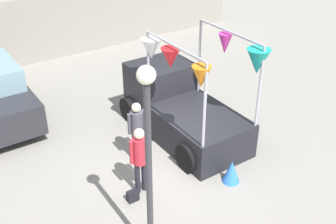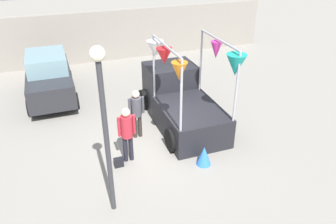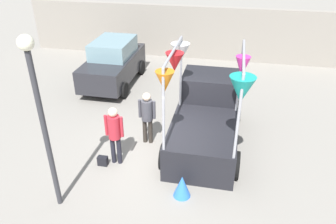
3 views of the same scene
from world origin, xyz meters
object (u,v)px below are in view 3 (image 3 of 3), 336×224
vendor_truck (207,114)px  street_lamp (39,105)px  person_vendor (147,113)px  handbag (103,161)px  person_customer (114,130)px  parked_car (114,62)px  folded_kite_bundle_azure (182,186)px

vendor_truck → street_lamp: 5.10m
vendor_truck → person_vendor: 1.83m
person_vendor → street_lamp: street_lamp is taller
handbag → street_lamp: bearing=-107.0°
vendor_truck → person_customer: vendor_truck is taller
person_vendor → handbag: person_vendor is taller
street_lamp → person_vendor: bearing=64.1°
parked_car → person_vendor: size_ratio=2.35×
parked_car → person_customer: (1.94, -5.28, 0.13)m
person_customer → person_vendor: 1.32m
person_customer → folded_kite_bundle_azure: person_customer is taller
person_vendor → folded_kite_bundle_azure: person_vendor is taller
handbag → vendor_truck: bearing=35.9°
person_customer → vendor_truck: bearing=36.8°
parked_car → person_customer: size_ratio=2.26×
person_vendor → street_lamp: 3.71m
folded_kite_bundle_azure → person_customer: bearing=154.9°
person_vendor → street_lamp: bearing=-115.9°
person_vendor → street_lamp: size_ratio=0.41×
handbag → street_lamp: (-0.49, -1.60, 2.56)m
handbag → folded_kite_bundle_azure: size_ratio=0.47×
parked_car → vendor_truck: bearing=-39.5°
street_lamp → folded_kite_bundle_azure: size_ratio=6.96×
parked_car → person_vendor: (2.55, -4.10, 0.09)m
person_vendor → handbag: 1.90m
handbag → folded_kite_bundle_azure: 2.51m
person_vendor → folded_kite_bundle_azure: size_ratio=2.84×
vendor_truck → person_vendor: vendor_truck is taller
street_lamp → parked_car: bearing=98.9°
vendor_truck → parked_car: (-4.29, 3.53, 0.06)m
parked_car → folded_kite_bundle_azure: bearing=-57.4°
vendor_truck → folded_kite_bundle_azure: bearing=-96.3°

